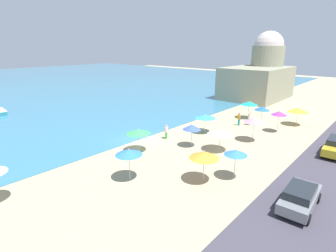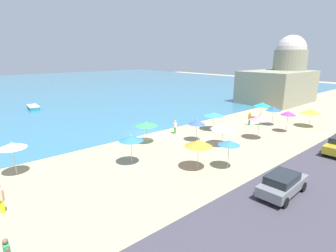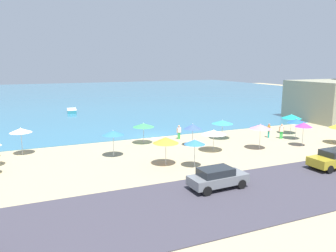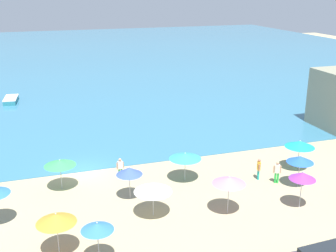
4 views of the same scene
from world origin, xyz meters
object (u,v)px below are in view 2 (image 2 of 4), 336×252
beach_umbrella_5 (197,122)px  beach_umbrella_14 (12,145)px  beach_umbrella_3 (198,143)px  beach_umbrella_9 (229,143)px  bather_2 (250,118)px  beach_umbrella_2 (262,104)px  beach_umbrella_8 (131,138)px  beach_umbrella_6 (223,127)px  harbor_fortress (282,79)px  beach_umbrella_13 (288,113)px  bather_1 (261,118)px  beach_umbrella_0 (146,124)px  beach_umbrella_1 (273,109)px  beach_umbrella_4 (259,118)px  beach_umbrella_12 (311,111)px  bather_3 (175,126)px  bather_0 (0,197)px  skiff_nearshore (33,107)px  beach_umbrella_7 (214,114)px  parked_car_1 (282,184)px

beach_umbrella_5 → beach_umbrella_14: (-16.02, 3.29, 0.30)m
beach_umbrella_3 → beach_umbrella_9: 2.40m
bather_2 → beach_umbrella_2: bearing=8.9°
beach_umbrella_2 → beach_umbrella_8: beach_umbrella_8 is taller
beach_umbrella_6 → harbor_fortress: bearing=16.8°
beach_umbrella_13 → bather_1: (0.50, 3.59, -1.31)m
beach_umbrella_0 → beach_umbrella_1: size_ratio=0.93×
beach_umbrella_4 → beach_umbrella_12: (9.21, -1.57, -0.33)m
bather_3 → beach_umbrella_1: bearing=-24.3°
beach_umbrella_0 → bather_2: bearing=-11.8°
beach_umbrella_9 → beach_umbrella_12: (17.79, 0.92, -0.17)m
beach_umbrella_2 → beach_umbrella_13: (-3.38, -5.16, 0.12)m
bather_0 → bather_3: size_ratio=1.14×
beach_umbrella_9 → skiff_nearshore: bearing=98.5°
beach_umbrella_13 → bather_3: size_ratio=1.63×
beach_umbrella_7 → harbor_fortress: bearing=10.3°
beach_umbrella_5 → beach_umbrella_7: size_ratio=0.98×
beach_umbrella_12 → beach_umbrella_13: bearing=170.2°
beach_umbrella_9 → skiff_nearshore: beach_umbrella_9 is taller
bather_2 → beach_umbrella_0: bearing=168.2°
beach_umbrella_12 → parked_car_1: bearing=-163.0°
beach_umbrella_5 → beach_umbrella_12: 15.62m
beach_umbrella_8 → parked_car_1: bearing=-66.7°
beach_umbrella_5 → beach_umbrella_0: bearing=146.1°
beach_umbrella_6 → beach_umbrella_7: beach_umbrella_7 is taller
beach_umbrella_1 → beach_umbrella_0: bearing=163.3°
harbor_fortress → beach_umbrella_13: bearing=-151.4°
beach_umbrella_0 → harbor_fortress: (34.16, 3.22, 2.28)m
beach_umbrella_7 → bather_2: size_ratio=1.46×
beach_umbrella_8 → bather_1: size_ratio=1.47×
bather_0 → bather_2: 27.54m
beach_umbrella_6 → harbor_fortress: 30.39m
bather_2 → bather_0: bearing=-176.6°
beach_umbrella_3 → bather_1: bearing=13.7°
beach_umbrella_9 → beach_umbrella_2: bearing=22.3°
beach_umbrella_14 → beach_umbrella_3: bearing=-36.7°
beach_umbrella_4 → bather_3: 9.10m
beach_umbrella_0 → bather_0: (-13.45, -4.57, -0.98)m
beach_umbrella_14 → skiff_nearshore: (7.68, 25.32, -1.97)m
beach_umbrella_3 → beach_umbrella_14: size_ratio=0.95×
bather_1 → beach_umbrella_14: bearing=170.8°
parked_car_1 → beach_umbrella_0: bearing=91.5°
beach_umbrella_2 → beach_umbrella_3: 19.42m
beach_umbrella_3 → beach_umbrella_4: (10.51, 1.07, 0.13)m
beach_umbrella_4 → bather_0: bearing=174.8°
beach_umbrella_4 → bather_2: size_ratio=1.57×
beach_umbrella_3 → beach_umbrella_7: (9.57, 6.38, -0.23)m
beach_umbrella_6 → harbor_fortress: harbor_fortress is taller
beach_umbrella_8 → beach_umbrella_6: bearing=-12.1°
beach_umbrella_12 → beach_umbrella_2: bearing=100.2°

